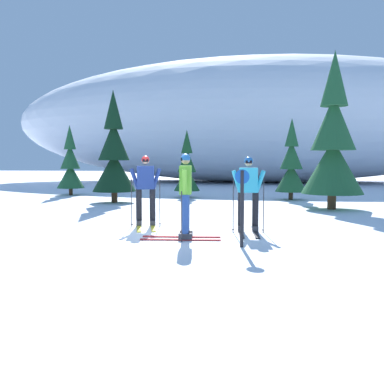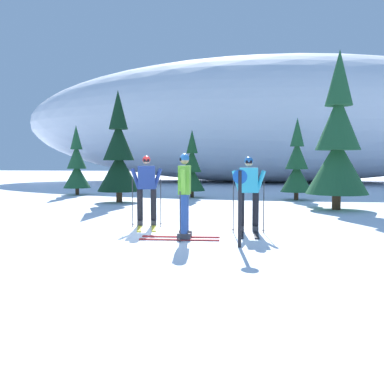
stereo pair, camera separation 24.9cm
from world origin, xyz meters
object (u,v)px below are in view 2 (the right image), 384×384
(pine_tree_center_right, at_px, (297,166))
(pine_tree_center, at_px, (192,169))
(skier_cyan_jacket, at_px, (248,193))
(pine_tree_center_left, at_px, (119,156))
(skier_navy_jacket, at_px, (147,189))
(pine_tree_far_left, at_px, (77,166))
(skier_lime_jacket, at_px, (184,194))
(pine_tree_far_right, at_px, (338,143))
(trail_marker_post, at_px, (240,203))

(pine_tree_center_right, bearing_deg, pine_tree_center, 173.45)
(skier_cyan_jacket, bearing_deg, pine_tree_center_left, 129.78)
(skier_navy_jacket, xyz_separation_m, pine_tree_center, (-0.24, 8.73, 0.34))
(skier_cyan_jacket, relative_size, pine_tree_center_left, 0.39)
(skier_navy_jacket, relative_size, pine_tree_far_left, 0.53)
(skier_lime_jacket, distance_m, pine_tree_center_right, 10.33)
(skier_cyan_jacket, bearing_deg, pine_tree_far_left, 131.63)
(pine_tree_far_left, xyz_separation_m, pine_tree_center, (5.91, -0.61, -0.14))
(skier_navy_jacket, bearing_deg, pine_tree_center_left, 115.16)
(pine_tree_far_left, distance_m, pine_tree_center, 5.95)
(pine_tree_center, distance_m, pine_tree_center_right, 4.69)
(pine_tree_center_left, distance_m, pine_tree_center_right, 7.56)
(skier_cyan_jacket, height_order, pine_tree_far_right, pine_tree_far_right)
(pine_tree_center, bearing_deg, pine_tree_center_left, -133.11)
(pine_tree_far_left, xyz_separation_m, pine_tree_center_right, (10.57, -1.14, 0.03))
(skier_cyan_jacket, relative_size, pine_tree_far_left, 0.52)
(pine_tree_far_left, height_order, pine_tree_center_left, pine_tree_center_left)
(pine_tree_far_left, height_order, pine_tree_center_right, pine_tree_center_right)
(skier_lime_jacket, bearing_deg, pine_tree_far_right, 56.29)
(pine_tree_far_left, xyz_separation_m, pine_tree_far_right, (11.64, -4.67, 0.84))
(pine_tree_center_right, distance_m, pine_tree_far_right, 3.78)
(skier_cyan_jacket, bearing_deg, pine_tree_center_right, 78.40)
(skier_navy_jacket, height_order, pine_tree_far_right, pine_tree_far_right)
(pine_tree_center_left, distance_m, trail_marker_post, 9.94)
(skier_navy_jacket, xyz_separation_m, trail_marker_post, (2.51, -2.35, -0.10))
(pine_tree_far_right, bearing_deg, skier_lime_jacket, -123.71)
(skier_navy_jacket, relative_size, pine_tree_center, 0.59)
(pine_tree_center, bearing_deg, skier_navy_jacket, -88.42)
(pine_tree_far_left, bearing_deg, trail_marker_post, -53.45)
(skier_lime_jacket, bearing_deg, pine_tree_center_right, 72.35)
(pine_tree_center, distance_m, trail_marker_post, 11.42)
(skier_navy_jacket, height_order, pine_tree_center_right, pine_tree_center_right)
(skier_lime_jacket, relative_size, trail_marker_post, 1.21)
(skier_cyan_jacket, xyz_separation_m, pine_tree_far_left, (-8.77, 9.87, 0.51))
(skier_navy_jacket, xyz_separation_m, skier_cyan_jacket, (2.62, -0.54, -0.02))
(skier_navy_jacket, height_order, pine_tree_far_left, pine_tree_far_left)
(skier_navy_jacket, xyz_separation_m, pine_tree_far_left, (-6.16, 9.33, 0.49))
(pine_tree_center_left, bearing_deg, skier_cyan_jacket, -50.22)
(pine_tree_center_left, xyz_separation_m, pine_tree_center_right, (7.22, 2.21, -0.42))
(pine_tree_far_left, relative_size, pine_tree_center, 1.11)
(skier_lime_jacket, distance_m, pine_tree_far_right, 7.68)
(pine_tree_far_right, xyz_separation_m, trail_marker_post, (-2.98, -7.01, -1.42))
(pine_tree_center, height_order, pine_tree_far_right, pine_tree_far_right)
(pine_tree_center_left, bearing_deg, pine_tree_center_right, 17.01)
(skier_lime_jacket, xyz_separation_m, skier_cyan_jacket, (1.34, 1.10, -0.04))
(skier_cyan_jacket, xyz_separation_m, pine_tree_center_right, (1.79, 8.73, 0.54))
(pine_tree_center, xyz_separation_m, pine_tree_far_right, (5.73, -4.07, 0.98))
(skier_cyan_jacket, height_order, pine_tree_center_right, pine_tree_center_right)
(skier_navy_jacket, distance_m, trail_marker_post, 3.44)
(skier_cyan_jacket, relative_size, pine_tree_far_right, 0.33)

